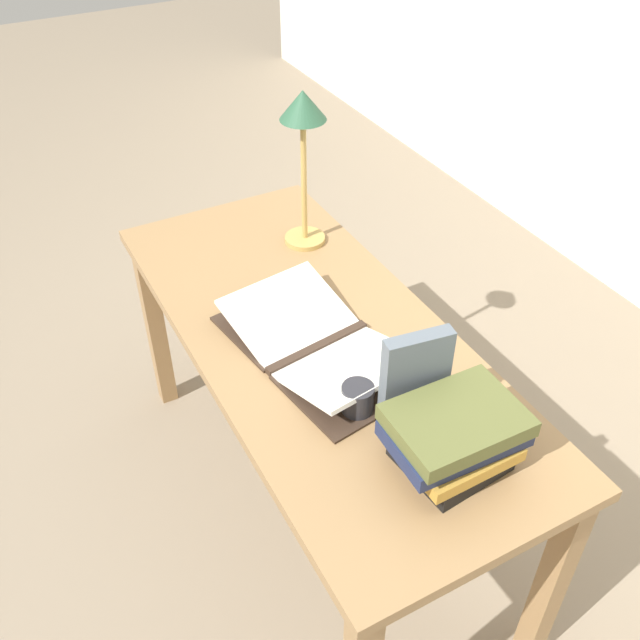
# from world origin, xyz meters

# --- Properties ---
(ground_plane) EXTENTS (12.00, 12.00, 0.00)m
(ground_plane) POSITION_xyz_m (0.00, 0.00, 0.00)
(ground_plane) COLOR gray
(reading_desk) EXTENTS (1.56, 0.67, 0.75)m
(reading_desk) POSITION_xyz_m (0.00, 0.00, 0.65)
(reading_desk) COLOR #937047
(reading_desk) RESTS_ON ground_plane
(open_book) EXTENTS (0.62, 0.41, 0.08)m
(open_book) POSITION_xyz_m (0.06, -0.03, 0.78)
(open_book) COLOR #38281E
(open_book) RESTS_ON reading_desk
(book_stack_tall) EXTENTS (0.22, 0.30, 0.16)m
(book_stack_tall) POSITION_xyz_m (0.53, 0.05, 0.84)
(book_stack_tall) COLOR black
(book_stack_tall) RESTS_ON reading_desk
(book_standing_upright) EXTENTS (0.06, 0.17, 0.26)m
(book_standing_upright) POSITION_xyz_m (0.39, 0.04, 0.89)
(book_standing_upright) COLOR slate
(book_standing_upright) RESTS_ON reading_desk
(reading_lamp) EXTENTS (0.14, 0.14, 0.50)m
(reading_lamp) POSITION_xyz_m (-0.43, 0.18, 1.14)
(reading_lamp) COLOR tan
(reading_lamp) RESTS_ON reading_desk
(coffee_mug) EXTENTS (0.08, 0.11, 0.08)m
(coffee_mug) POSITION_xyz_m (0.30, -0.05, 0.79)
(coffee_mug) COLOR #28282D
(coffee_mug) RESTS_ON reading_desk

